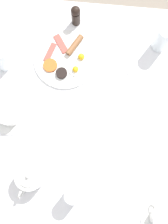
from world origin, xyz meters
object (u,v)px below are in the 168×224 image
at_px(water_glass_short, 74,194).
at_px(water_glass_tall, 0,59).
at_px(knife_by_plate, 129,73).
at_px(breakfast_plate, 66,59).
at_px(teacup_with_saucer_left, 162,218).
at_px(wine_glass_spare, 162,39).
at_px(teapot_near, 31,176).
at_px(pepper_grinder, 76,15).
at_px(fork_by_plate, 85,138).
at_px(teacup_with_saucer_right, 9,116).

bearing_deg(water_glass_short, water_glass_tall, 125.36).
bearing_deg(knife_by_plate, breakfast_plate, 172.54).
bearing_deg(teacup_with_saucer_left, wine_glass_spare, 92.53).
bearing_deg(breakfast_plate, teapot_near, -98.45).
bearing_deg(teacup_with_saucer_left, pepper_grinder, 116.95).
height_order(water_glass_short, pepper_grinder, water_glass_short).
height_order(fork_by_plate, knife_by_plate, same).
xyz_separation_m(teapot_near, wine_glass_spare, (0.50, 0.64, 0.02)).
distance_m(teapot_near, wine_glass_spare, 0.81).
distance_m(teapot_near, water_glass_short, 0.18).
relative_size(water_glass_short, pepper_grinder, 1.12).
bearing_deg(water_glass_tall, breakfast_plate, 10.69).
relative_size(water_glass_tall, wine_glass_spare, 0.90).
height_order(teacup_with_saucer_right, water_glass_tall, water_glass_tall).
distance_m(teapot_near, pepper_grinder, 0.73).
height_order(breakfast_plate, water_glass_tall, water_glass_tall).
xyz_separation_m(water_glass_tall, wine_glass_spare, (0.69, 0.16, 0.01)).
height_order(water_glass_tall, knife_by_plate, water_glass_tall).
relative_size(breakfast_plate, teapot_near, 1.49).
bearing_deg(pepper_grinder, fork_by_plate, -80.41).
distance_m(water_glass_tall, pepper_grinder, 0.39).
distance_m(teapot_near, teacup_with_saucer_right, 0.27).
xyz_separation_m(teacup_with_saucer_left, water_glass_tall, (-0.73, 0.59, 0.03)).
xyz_separation_m(pepper_grinder, fork_by_plate, (0.09, -0.55, -0.06)).
bearing_deg(teacup_with_saucer_right, breakfast_plate, 54.31).
distance_m(teapot_near, fork_by_plate, 0.27).
bearing_deg(knife_by_plate, pepper_grinder, 138.77).
height_order(teacup_with_saucer_left, water_glass_short, water_glass_short).
bearing_deg(wine_glass_spare, teacup_with_saucer_right, -147.63).
xyz_separation_m(water_glass_tall, fork_by_plate, (0.40, -0.30, -0.06)).
bearing_deg(knife_by_plate, teacup_with_saucer_right, -153.24).
xyz_separation_m(teapot_near, water_glass_short, (0.18, -0.05, 0.01)).
bearing_deg(knife_by_plate, water_glass_tall, -178.61).
xyz_separation_m(water_glass_tall, water_glass_short, (0.37, -0.53, 0.00)).
bearing_deg(fork_by_plate, teapot_near, -138.59).
distance_m(water_glass_tall, fork_by_plate, 0.50).
bearing_deg(teapot_near, teacup_with_saucer_left, -79.13).
bearing_deg(fork_by_plate, teacup_with_saucer_right, 169.35).
bearing_deg(water_glass_short, breakfast_plate, 99.68).
distance_m(water_glass_tall, wine_glass_spare, 0.71).
distance_m(teapot_near, teacup_with_saucer_left, 0.54).
height_order(teapot_near, water_glass_tall, water_glass_tall).
xyz_separation_m(teacup_with_saucer_left, knife_by_plate, (-0.16, 0.60, -0.03)).
xyz_separation_m(teacup_with_saucer_left, teacup_with_saucer_right, (-0.66, 0.35, 0.00)).
relative_size(fork_by_plate, knife_by_plate, 0.80).
xyz_separation_m(teapot_near, pepper_grinder, (0.11, 0.72, 0.01)).
distance_m(teacup_with_saucer_left, knife_by_plate, 0.62).
distance_m(wine_glass_spare, pepper_grinder, 0.40).
bearing_deg(teacup_with_saucer_right, wine_glass_spare, 32.37).
height_order(teacup_with_saucer_left, fork_by_plate, teacup_with_saucer_left).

